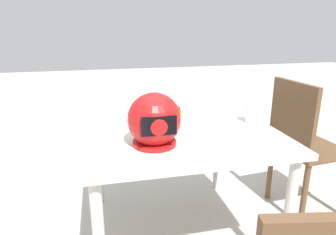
{
  "coord_description": "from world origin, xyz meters",
  "views": [
    {
      "loc": [
        0.4,
        1.54,
        1.24
      ],
      "look_at": [
        0.03,
        -0.09,
        0.72
      ],
      "focal_mm": 32.74,
      "sensor_mm": 36.0,
      "label": 1
    }
  ],
  "objects_px": {
    "dining_table": "(176,139)",
    "drinking_glass": "(252,112)",
    "pizza": "(161,113)",
    "chair_side": "(301,141)",
    "motorcycle_helmet": "(154,121)"
  },
  "relations": [
    {
      "from": "dining_table",
      "to": "drinking_glass",
      "type": "distance_m",
      "value": 0.45
    },
    {
      "from": "motorcycle_helmet",
      "to": "drinking_glass",
      "type": "height_order",
      "value": "motorcycle_helmet"
    },
    {
      "from": "drinking_glass",
      "to": "pizza",
      "type": "bearing_deg",
      "value": -25.92
    },
    {
      "from": "pizza",
      "to": "motorcycle_helmet",
      "type": "xyz_separation_m",
      "value": [
        0.12,
        0.42,
        0.09
      ]
    },
    {
      "from": "pizza",
      "to": "chair_side",
      "type": "xyz_separation_m",
      "value": [
        -0.91,
        0.1,
        -0.22
      ]
    },
    {
      "from": "pizza",
      "to": "chair_side",
      "type": "bearing_deg",
      "value": 173.66
    },
    {
      "from": "pizza",
      "to": "chair_side",
      "type": "relative_size",
      "value": 0.31
    },
    {
      "from": "dining_table",
      "to": "drinking_glass",
      "type": "bearing_deg",
      "value": 173.14
    },
    {
      "from": "dining_table",
      "to": "motorcycle_helmet",
      "type": "xyz_separation_m",
      "value": [
        0.17,
        0.25,
        0.19
      ]
    },
    {
      "from": "pizza",
      "to": "chair_side",
      "type": "height_order",
      "value": "chair_side"
    },
    {
      "from": "dining_table",
      "to": "motorcycle_helmet",
      "type": "relative_size",
      "value": 4.17
    },
    {
      "from": "dining_table",
      "to": "drinking_glass",
      "type": "xyz_separation_m",
      "value": [
        -0.42,
        0.05,
        0.14
      ]
    },
    {
      "from": "drinking_glass",
      "to": "chair_side",
      "type": "height_order",
      "value": "chair_side"
    },
    {
      "from": "dining_table",
      "to": "pizza",
      "type": "relative_size",
      "value": 3.63
    },
    {
      "from": "dining_table",
      "to": "chair_side",
      "type": "bearing_deg",
      "value": -174.9
    }
  ]
}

